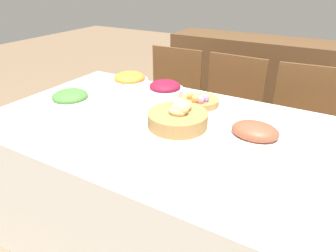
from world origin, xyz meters
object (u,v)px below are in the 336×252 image
ham_platter (255,132)px  butter_dish (129,129)px  chair_far_left (169,103)px  fork (125,156)px  carrot_bowl (130,82)px  spoon (198,181)px  chair_far_center (226,116)px  egg_basket (200,100)px  sideboard (252,85)px  green_salad_bowl (71,100)px  beet_salad_bowl (165,90)px  knife (190,178)px  drinking_cup (228,153)px  dinner_plate (155,166)px  chair_far_right (301,132)px  bread_basket (179,117)px

ham_platter → butter_dish: (-0.50, -0.23, -0.01)m
chair_far_left → fork: bearing=-70.4°
carrot_bowl → spoon: size_ratio=1.17×
chair_far_center → butter_dish: size_ratio=7.89×
chair_far_left → egg_basket: 0.78m
chair_far_left → chair_far_center: 0.47m
egg_basket → fork: egg_basket is taller
chair_far_left → sideboard: (0.41, 0.91, -0.05)m
egg_basket → green_salad_bowl: bearing=-145.9°
ham_platter → beet_salad_bowl: bearing=159.0°
knife → drinking_cup: bearing=67.3°
butter_dish → chair_far_left: bearing=109.7°
spoon → drinking_cup: (0.05, 0.17, 0.04)m
carrot_bowl → fork: carrot_bowl is taller
chair_far_center → dinner_plate: bearing=-81.2°
egg_basket → carrot_bowl: (-0.46, -0.00, 0.03)m
butter_dish → fork: bearing=-59.0°
chair_far_right → dinner_plate: size_ratio=3.89×
chair_far_center → sideboard: chair_far_center is taller
chair_far_right → ham_platter: (-0.14, -0.73, 0.30)m
green_salad_bowl → knife: green_salad_bowl is taller
chair_far_center → knife: 1.20m
chair_far_right → chair_far_center: (-0.51, 0.00, 0.00)m
dinner_plate → drinking_cup: 0.28m
sideboard → ham_platter: sideboard is taller
carrot_bowl → knife: carrot_bowl is taller
chair_far_right → chair_far_center: size_ratio=1.00×
chair_far_left → fork: size_ratio=4.87×
chair_far_right → bread_basket: size_ratio=3.24×
chair_far_right → butter_dish: size_ratio=7.89×
drinking_cup → ham_platter: bearing=81.6°
chair_far_right → dinner_plate: 1.23m
chair_far_right → sideboard: chair_far_right is taller
chair_far_right → sideboard: (-0.56, 0.91, -0.05)m
chair_far_center → green_salad_bowl: chair_far_center is taller
chair_far_left → carrot_bowl: chair_far_left is taller
chair_far_left → bread_basket: 1.00m
carrot_bowl → beet_salad_bowl: carrot_bowl is taller
green_salad_bowl → butter_dish: bearing=-8.5°
drinking_cup → chair_far_left: bearing=129.7°
green_salad_bowl → drinking_cup: size_ratio=2.74×
egg_basket → butter_dish: size_ratio=1.78×
egg_basket → carrot_bowl: bearing=-179.6°
ham_platter → dinner_plate: bearing=-122.0°
beet_salad_bowl → butter_dish: bearing=-79.8°
green_salad_bowl → drinking_cup: green_salad_bowl is taller
chair_far_center → egg_basket: (0.01, -0.52, 0.30)m
sideboard → knife: (0.31, -2.04, 0.33)m
bread_basket → fork: bread_basket is taller
chair_far_left → bread_basket: bearing=-59.6°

